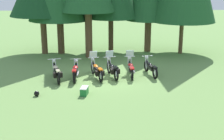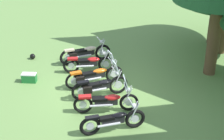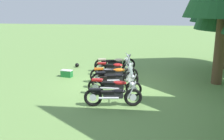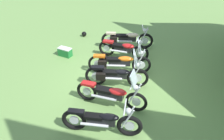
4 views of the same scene
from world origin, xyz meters
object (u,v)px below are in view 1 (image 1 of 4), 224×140
(motorcycle_3, at_px, (113,69))
(motorcycle_4, at_px, (131,68))
(motorcycle_0, at_px, (56,72))
(picnic_cooler, at_px, (84,91))
(motorcycle_1, at_px, (75,71))
(motorcycle_5, at_px, (151,68))
(motorcycle_2, at_px, (97,70))
(dropped_helmet, at_px, (37,94))

(motorcycle_3, relative_size, motorcycle_4, 0.95)
(motorcycle_0, relative_size, picnic_cooler, 3.69)
(picnic_cooler, bearing_deg, motorcycle_3, 62.62)
(motorcycle_4, bearing_deg, motorcycle_0, 99.19)
(motorcycle_0, distance_m, motorcycle_1, 1.02)
(motorcycle_4, relative_size, motorcycle_5, 1.05)
(motorcycle_3, height_order, picnic_cooler, motorcycle_3)
(motorcycle_1, bearing_deg, motorcycle_3, -81.58)
(motorcycle_2, bearing_deg, motorcycle_3, -94.66)
(motorcycle_2, height_order, motorcycle_4, motorcycle_2)
(motorcycle_2, distance_m, picnic_cooler, 2.69)
(motorcycle_2, height_order, motorcycle_3, motorcycle_3)
(motorcycle_2, bearing_deg, motorcycle_5, -96.60)
(picnic_cooler, bearing_deg, dropped_helmet, -177.17)
(dropped_helmet, bearing_deg, motorcycle_2, 44.37)
(motorcycle_0, distance_m, motorcycle_2, 2.20)
(motorcycle_1, xyz_separation_m, motorcycle_5, (4.23, 0.63, -0.03))
(motorcycle_3, height_order, dropped_helmet, motorcycle_3)
(motorcycle_4, height_order, motorcycle_5, motorcycle_4)
(dropped_helmet, bearing_deg, picnic_cooler, 2.83)
(picnic_cooler, bearing_deg, motorcycle_4, 50.31)
(motorcycle_3, bearing_deg, dropped_helmet, 114.54)
(motorcycle_2, relative_size, motorcycle_5, 1.07)
(motorcycle_4, bearing_deg, motorcycle_2, 100.78)
(motorcycle_5, distance_m, dropped_helmet, 6.67)
(motorcycle_0, xyz_separation_m, motorcycle_4, (4.09, 0.67, -0.01))
(motorcycle_2, bearing_deg, motorcycle_4, -94.66)
(motorcycle_0, xyz_separation_m, motorcycle_1, (1.01, 0.16, -0.02))
(motorcycle_1, bearing_deg, motorcycle_5, -81.88)
(motorcycle_2, height_order, dropped_helmet, motorcycle_2)
(motorcycle_5, distance_m, picnic_cooler, 4.77)
(picnic_cooler, bearing_deg, motorcycle_1, 103.80)
(motorcycle_1, xyz_separation_m, motorcycle_4, (3.08, 0.52, 0.01))
(motorcycle_5, bearing_deg, motorcycle_4, 85.39)
(motorcycle_3, distance_m, picnic_cooler, 3.15)
(motorcycle_2, distance_m, motorcycle_5, 3.09)
(motorcycle_2, relative_size, picnic_cooler, 3.69)
(motorcycle_4, xyz_separation_m, motorcycle_5, (1.14, 0.11, -0.03))
(motorcycle_2, bearing_deg, motorcycle_0, 82.35)
(motorcycle_2, distance_m, motorcycle_4, 1.95)
(motorcycle_1, bearing_deg, motorcycle_0, 98.43)
(motorcycle_0, xyz_separation_m, dropped_helmet, (-0.61, -2.43, -0.34))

